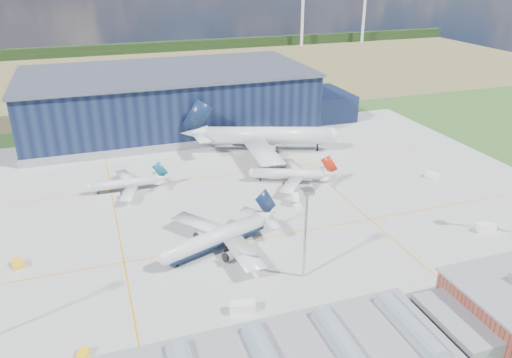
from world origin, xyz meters
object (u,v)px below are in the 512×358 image
object	(u,v)px
hangar	(175,102)
light_mast_center	(306,220)
gse_tug_a	(18,264)
airstair	(294,200)
gse_van_b	(432,175)
gse_van_c	(486,227)
gse_tug_b	(83,354)
gse_cart_b	(286,164)
gse_van_a	(242,307)
gse_tug_c	(252,143)
airliner_widebody	(268,127)
airliner_regional	(124,179)
airliner_navy	(216,230)
car_b	(470,269)
airliner_red	(289,169)

from	to	relation	value
hangar	light_mast_center	xyz separation A→B (m)	(7.19, -124.80, 3.82)
gse_tug_a	airstair	xyz separation A→B (m)	(77.82, 9.55, 0.65)
gse_van_b	gse_van_c	size ratio (longest dim) A/B	0.92
gse_tug_b	gse_van_c	distance (m)	108.25
gse_cart_b	gse_tug_b	bearing A→B (deg)	142.56
gse_van_a	gse_van_b	size ratio (longest dim) A/B	1.22
hangar	airstair	distance (m)	91.37
gse_van_a	gse_tug_c	size ratio (longest dim) A/B	1.75
light_mast_center	gse_van_c	xyz separation A→B (m)	(56.96, 3.48, -14.26)
gse_tug_c	gse_tug_a	bearing A→B (deg)	-132.00
gse_van_b	airliner_widebody	bearing A→B (deg)	110.42
hangar	gse_tug_b	xyz separation A→B (m)	(-43.18, -135.41, -10.98)
airliner_regional	gse_tug_b	distance (m)	74.97
gse_tug_b	airliner_navy	bearing A→B (deg)	57.90
car_b	airliner_navy	bearing A→B (deg)	44.63
airstair	gse_van_a	bearing A→B (deg)	-116.60
gse_cart_b	gse_van_c	xyz separation A→B (m)	(34.54, -62.80, 0.46)
gse_tug_a	gse_van_b	size ratio (longest dim) A/B	0.84
gse_tug_b	airstair	size ratio (longest dim) A/B	0.66
airliner_regional	airliner_widebody	bearing A→B (deg)	-158.88
airliner_red	gse_tug_a	distance (m)	86.25
gse_tug_b	car_b	bearing A→B (deg)	17.45
hangar	airliner_widebody	bearing A→B (deg)	-55.77
airliner_widebody	gse_van_a	bearing A→B (deg)	-94.06
hangar	airliner_regional	xyz separation A→B (m)	(-28.43, -62.00, -7.24)
light_mast_center	car_b	world-z (taller)	light_mast_center
gse_tug_c	gse_van_b	bearing A→B (deg)	-37.86
light_mast_center	airliner_regional	distance (m)	73.05
airliner_navy	gse_van_c	distance (m)	75.12
airliner_widebody	gse_tug_a	world-z (taller)	airliner_widebody
hangar	airliner_widebody	xyz separation A→B (m)	(28.62, -42.06, -1.50)
airliner_red	gse_tug_b	world-z (taller)	airliner_red
light_mast_center	airliner_regional	world-z (taller)	light_mast_center
airliner_navy	gse_van_a	world-z (taller)	airliner_navy
gse_van_a	car_b	xyz separation A→B (m)	(57.02, -3.12, -0.66)
light_mast_center	gse_tug_b	world-z (taller)	light_mast_center
gse_tug_a	car_b	size ratio (longest dim) A/B	1.16
light_mast_center	airliner_widebody	xyz separation A→B (m)	(21.43, 82.74, -5.32)
airliner_navy	gse_cart_b	size ratio (longest dim) A/B	11.54
airliner_red	airliner_navy	bearing A→B (deg)	68.53
gse_van_b	gse_cart_b	distance (m)	51.35
light_mast_center	gse_van_a	size ratio (longest dim) A/B	4.20
hangar	gse_tug_b	world-z (taller)	hangar
airliner_navy	airliner_widebody	size ratio (longest dim) A/B	0.61
airliner_widebody	gse_van_a	xyz separation A→B (m)	(-39.15, -90.53, -8.92)
gse_van_c	airliner_regional	bearing A→B (deg)	65.73
hangar	airliner_navy	size ratio (longest dim) A/B	3.83
light_mast_center	gse_tug_a	world-z (taller)	light_mast_center
airliner_red	airliner_widebody	xyz separation A→B (m)	(3.92, 30.74, 5.12)
airliner_regional	airliner_navy	bearing A→B (deg)	114.89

